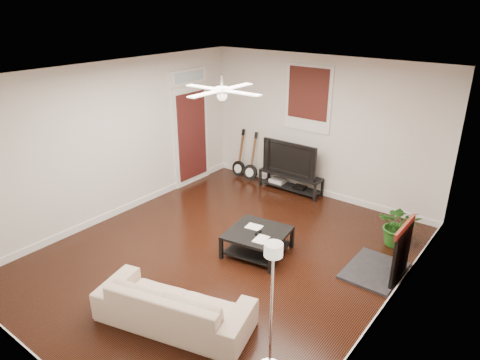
# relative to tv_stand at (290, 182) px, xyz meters

# --- Properties ---
(room) EXTENTS (5.01, 6.01, 2.81)m
(room) POSITION_rel_tv_stand_xyz_m (0.50, -2.78, 1.21)
(room) COLOR black
(room) RESTS_ON ground
(brick_accent) EXTENTS (0.02, 2.20, 2.80)m
(brick_accent) POSITION_rel_tv_stand_xyz_m (2.98, -1.78, 1.21)
(brick_accent) COLOR #A74536
(brick_accent) RESTS_ON floor
(fireplace) EXTENTS (0.80, 1.10, 0.92)m
(fireplace) POSITION_rel_tv_stand_xyz_m (2.70, -1.78, 0.27)
(fireplace) COLOR black
(fireplace) RESTS_ON floor
(window_back) EXTENTS (1.00, 0.06, 1.30)m
(window_back) POSITION_rel_tv_stand_xyz_m (0.20, 0.19, 1.76)
(window_back) COLOR #3D1810
(window_back) RESTS_ON wall_back
(door_left) EXTENTS (0.08, 1.00, 2.50)m
(door_left) POSITION_rel_tv_stand_xyz_m (-1.96, -0.88, 1.06)
(door_left) COLOR white
(door_left) RESTS_ON wall_left
(tv_stand) EXTENTS (1.37, 0.36, 0.38)m
(tv_stand) POSITION_rel_tv_stand_xyz_m (0.00, 0.00, 0.00)
(tv_stand) COLOR black
(tv_stand) RESTS_ON floor
(tv) EXTENTS (1.22, 0.16, 0.71)m
(tv) POSITION_rel_tv_stand_xyz_m (0.00, 0.02, 0.55)
(tv) COLOR black
(tv) RESTS_ON tv_stand
(coffee_table) EXTENTS (1.02, 1.02, 0.37)m
(coffee_table) POSITION_rel_tv_stand_xyz_m (0.86, -2.41, -0.00)
(coffee_table) COLOR black
(coffee_table) RESTS_ON floor
(sofa) EXTENTS (2.07, 1.23, 0.57)m
(sofa) POSITION_rel_tv_stand_xyz_m (1.00, -4.36, 0.09)
(sofa) COLOR tan
(sofa) RESTS_ON floor
(floor_lamp) EXTENTS (0.32, 0.32, 1.59)m
(floor_lamp) POSITION_rel_tv_stand_xyz_m (2.35, -4.26, 0.60)
(floor_lamp) COLOR white
(floor_lamp) RESTS_ON floor
(potted_plant) EXTENTS (0.78, 0.72, 0.73)m
(potted_plant) POSITION_rel_tv_stand_xyz_m (2.54, -0.82, 0.17)
(potted_plant) COLOR #215C1A
(potted_plant) RESTS_ON floor
(guitar_left) EXTENTS (0.34, 0.25, 1.10)m
(guitar_left) POSITION_rel_tv_stand_xyz_m (-1.35, -0.03, 0.36)
(guitar_left) COLOR black
(guitar_left) RESTS_ON floor
(guitar_right) EXTENTS (0.36, 0.26, 1.10)m
(guitar_right) POSITION_rel_tv_stand_xyz_m (-1.00, -0.06, 0.36)
(guitar_right) COLOR black
(guitar_right) RESTS_ON floor
(ceiling_fan) EXTENTS (1.24, 1.24, 0.32)m
(ceiling_fan) POSITION_rel_tv_stand_xyz_m (0.50, -2.78, 2.41)
(ceiling_fan) COLOR white
(ceiling_fan) RESTS_ON ceiling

